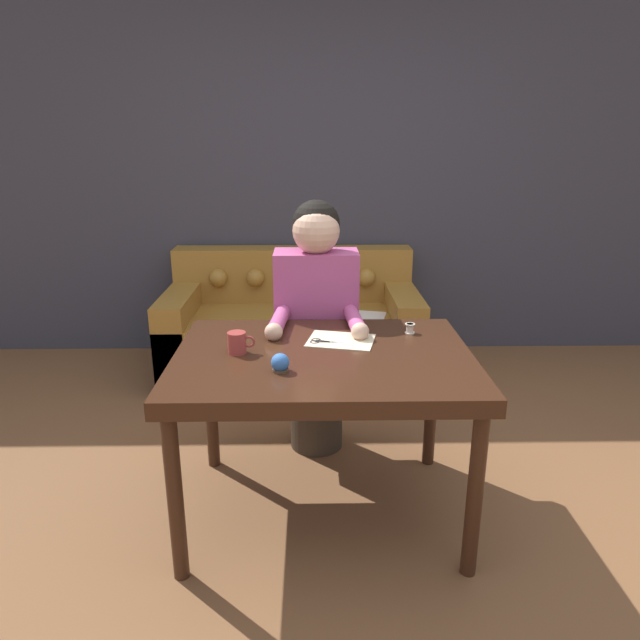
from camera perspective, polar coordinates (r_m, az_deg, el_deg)
name	(u,v)px	position (r m, az deg, el deg)	size (l,w,h in m)	color
ground_plane	(347,530)	(2.61, 2.68, -20.25)	(16.00, 16.00, 0.00)	brown
wall_back	(330,181)	(4.32, 1.03, 13.75)	(8.00, 0.06, 2.60)	#383842
dining_table	(323,371)	(2.38, 0.34, -5.10)	(1.22, 0.91, 0.76)	#381E11
couch	(293,329)	(4.08, -2.76, -0.92)	(1.74, 0.90, 0.83)	olive
person	(316,325)	(2.91, -0.38, -0.46)	(0.46, 0.59, 1.32)	#33281E
pattern_paper_main	(341,340)	(2.49, 2.10, -2.05)	(0.32, 0.27, 0.00)	beige
scissors	(324,342)	(2.47, 0.40, -2.20)	(0.19, 0.10, 0.01)	silver
mug	(237,343)	(2.36, -8.26, -2.26)	(0.11, 0.08, 0.09)	#9E3833
thread_spool	(410,328)	(2.61, 8.97, -0.84)	(0.04, 0.04, 0.05)	beige
pin_cushion	(280,363)	(2.17, -4.00, -4.34)	(0.07, 0.07, 0.07)	#4C3828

